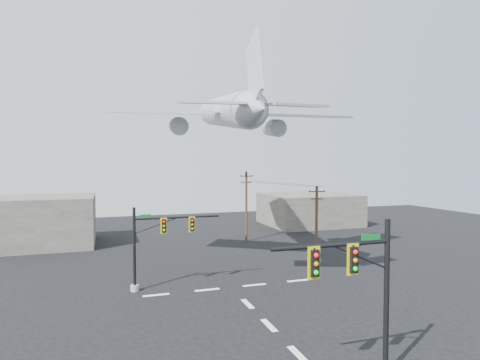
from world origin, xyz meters
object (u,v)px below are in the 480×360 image
object	(u,v)px
signal_mast_near	(365,296)
utility_pole_b	(246,205)
utility_pole_a	(316,225)
signal_mast_far	(154,245)
airliner	(227,112)

from	to	relation	value
signal_mast_near	utility_pole_b	size ratio (longest dim) A/B	0.83
signal_mast_near	utility_pole_a	world-z (taller)	utility_pole_a
signal_mast_far	utility_pole_b	world-z (taller)	utility_pole_b
utility_pole_a	airliner	bearing A→B (deg)	171.06
airliner	utility_pole_b	bearing A→B (deg)	-22.63
signal_mast_near	airliner	size ratio (longest dim) A/B	0.27
signal_mast_far	utility_pole_b	xyz separation A→B (m)	(13.49, 16.36, 1.12)
signal_mast_near	utility_pole_b	xyz separation A→B (m)	(5.78, 33.06, 0.75)
signal_mast_far	airliner	world-z (taller)	airliner
utility_pole_a	utility_pole_b	bearing A→B (deg)	117.24
signal_mast_far	airliner	xyz separation A→B (m)	(7.83, 6.00, 11.52)
signal_mast_near	utility_pole_b	distance (m)	33.57
signal_mast_far	utility_pole_a	world-z (taller)	utility_pole_a
airliner	signal_mast_near	bearing A→B (deg)	-174.30
signal_mast_near	signal_mast_far	bearing A→B (deg)	114.77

